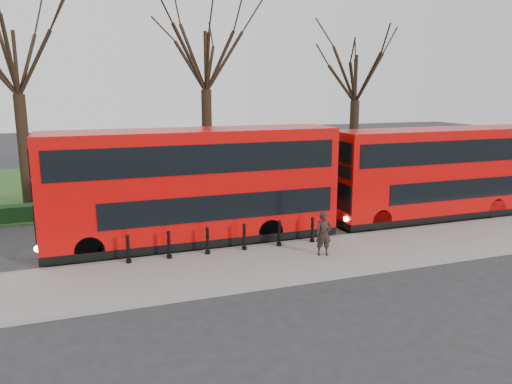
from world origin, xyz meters
name	(u,v)px	position (x,y,z in m)	size (l,w,h in m)	color
ground	(222,245)	(0.00, 0.00, 0.00)	(120.00, 120.00, 0.00)	#28282B
pavement	(245,267)	(0.00, -3.00, 0.07)	(60.00, 4.00, 0.15)	gray
kerb	(229,250)	(0.00, -1.00, 0.07)	(60.00, 0.25, 0.16)	slate
grass_verge	(162,181)	(0.00, 15.00, 0.03)	(60.00, 18.00, 0.06)	#2A4C19
hedge	(187,201)	(0.00, 6.80, 0.40)	(60.00, 0.90, 0.80)	black
yellow_line_outer	(227,250)	(0.00, -0.70, 0.01)	(60.00, 0.10, 0.01)	yellow
yellow_line_inner	(226,248)	(0.00, -0.50, 0.01)	(60.00, 0.10, 0.01)	yellow
tree_left	(15,56)	(-8.00, 10.00, 7.95)	(7.00, 7.00, 10.94)	black
tree_mid	(205,54)	(2.00, 10.00, 8.23)	(7.24, 7.24, 11.32)	black
tree_right	(356,73)	(12.00, 10.00, 7.27)	(6.41, 6.41, 10.02)	black
bollard_row	(226,239)	(-0.22, -1.35, 0.65)	(7.48, 0.15, 1.00)	black
bus_lead	(193,187)	(-1.02, 0.58, 2.37)	(11.83, 2.71, 4.71)	#C10706
bus_rear	(438,174)	(11.17, 0.59, 2.22)	(11.07, 2.54, 4.40)	#C10706
pedestrian	(324,234)	(3.12, -2.96, 0.98)	(0.60, 0.40, 1.65)	black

